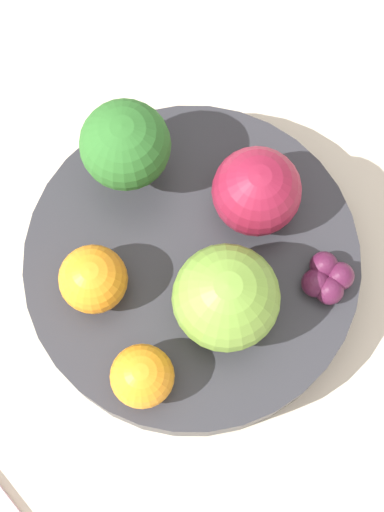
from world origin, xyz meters
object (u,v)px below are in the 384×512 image
(grape_cluster, at_px, (327,279))
(orange_front, at_px, (95,286))
(broccoli, at_px, (125,146))
(apple_red, at_px, (226,298))
(apple_green, at_px, (257,191))
(bowl, at_px, (192,268))
(orange_back, at_px, (142,376))

(grape_cluster, bearing_deg, orange_front, 76.66)
(broccoli, height_order, apple_red, broccoli)
(apple_green, bearing_deg, bowl, 116.04)
(bowl, bearing_deg, grape_cluster, -116.18)
(apple_green, relative_size, grape_cluster, 1.64)
(bowl, height_order, orange_front, orange_front)
(bowl, distance_m, apple_red, 0.06)
(orange_back, bearing_deg, apple_red, -64.62)
(orange_front, bearing_deg, orange_back, -168.08)
(broccoli, height_order, orange_back, broccoli)
(apple_green, bearing_deg, orange_front, 104.32)
(apple_red, xyz_separation_m, apple_green, (0.06, -0.04, -0.00))
(broccoli, xyz_separation_m, apple_red, (-0.10, -0.03, -0.01))
(apple_red, relative_size, grape_cluster, 1.90)
(orange_front, distance_m, orange_back, 0.06)
(broccoli, xyz_separation_m, apple_green, (-0.04, -0.07, -0.01))
(apple_red, distance_m, orange_back, 0.07)
(bowl, bearing_deg, orange_back, 142.42)
(apple_red, height_order, grape_cluster, apple_red)
(bowl, xyz_separation_m, orange_front, (-0.00, 0.06, 0.04))
(orange_back, distance_m, grape_cluster, 0.13)
(grape_cluster, bearing_deg, apple_red, 88.80)
(bowl, height_order, grape_cluster, grape_cluster)
(orange_back, bearing_deg, grape_cluster, -77.88)
(apple_red, relative_size, apple_green, 1.16)
(apple_red, bearing_deg, broccoli, 16.83)
(apple_red, bearing_deg, orange_back, 115.38)
(bowl, distance_m, orange_back, 0.09)
(orange_front, relative_size, orange_back, 1.10)
(apple_red, height_order, orange_back, apple_red)
(apple_green, bearing_deg, apple_red, 147.45)
(bowl, height_order, apple_red, apple_red)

